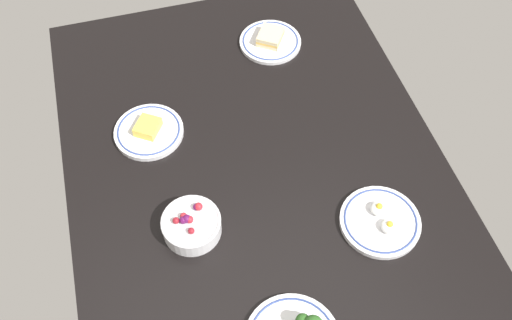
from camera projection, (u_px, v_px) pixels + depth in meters
dining_table at (256, 168)px, 150.96cm from camera, size 138.60×99.79×4.00cm
plate_cheese at (149, 131)px, 154.33cm from camera, size 19.19×19.19×4.25cm
plate_sandwich at (270, 40)px, 174.80cm from camera, size 19.30×19.30×4.37cm
plate_eggs at (380, 221)px, 138.26cm from camera, size 20.12×20.12×4.46cm
bowl_berries at (191, 225)px, 135.62cm from camera, size 14.66×14.66×6.90cm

